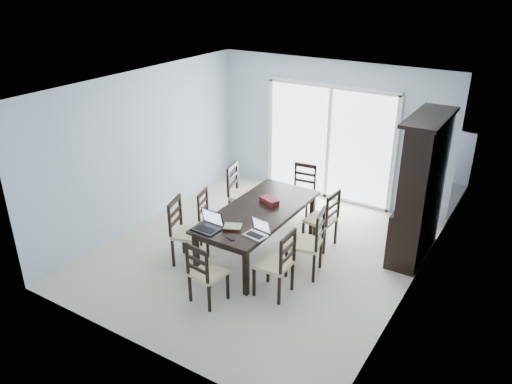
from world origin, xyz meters
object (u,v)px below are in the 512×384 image
china_hutch (421,190)px  chair_end_near (203,268)px  game_box (269,201)px  chair_right_mid (312,236)px  laptop_dark (206,226)px  hot_tub (324,155)px  chair_right_far (326,214)px  laptop_silver (255,233)px  chair_right_near (280,257)px  chair_left_mid (209,212)px  dining_table (259,214)px  chair_left_far (239,187)px  chair_left_near (183,224)px  chair_end_far (303,185)px  cell_phone (231,239)px

china_hutch → chair_end_near: size_ratio=2.13×
game_box → chair_right_mid: bearing=-22.1°
laptop_dark → hot_tub: 4.48m
chair_right_far → laptop_silver: bearing=167.9°
chair_right_near → hot_tub: (-1.34, 4.31, -0.16)m
chair_left_mid → laptop_dark: 1.04m
laptop_silver → chair_right_mid: bearing=57.0°
dining_table → chair_left_far: chair_left_far is taller
laptop_dark → chair_left_near: bearing=167.9°
chair_left_mid → chair_right_far: (1.65, 0.81, 0.05)m
chair_left_near → chair_end_far: size_ratio=1.08×
dining_table → chair_end_near: (0.06, -1.45, -0.13)m
chair_end_near → game_box: 1.76m
chair_end_far → game_box: bearing=86.2°
chair_left_near → laptop_dark: 0.60m
chair_left_mid → laptop_silver: 1.40m
chair_left_near → hot_tub: bearing=159.0°
chair_right_mid → chair_end_far: (-0.97, 1.64, -0.05)m
chair_end_near → dining_table: bearing=99.7°
chair_end_near → cell_phone: (0.09, 0.51, 0.21)m
hot_tub → chair_end_near: bearing=-83.2°
chair_right_mid → chair_right_far: size_ratio=1.06×
chair_right_far → chair_end_near: (-0.73, -2.17, -0.04)m
chair_right_mid → game_box: bearing=56.4°
chair_right_mid → chair_end_near: 1.62m
chair_end_near → chair_end_far: bearing=99.3°
chair_left_near → game_box: chair_left_near is taller
china_hutch → chair_right_far: bearing=-156.7°
chair_right_near → game_box: bearing=35.8°
chair_left_far → chair_right_mid: size_ratio=1.01×
dining_table → chair_right_near: size_ratio=1.97×
china_hutch → laptop_dark: 3.18m
china_hutch → chair_left_mid: china_hutch is taller
laptop_dark → chair_right_near: bearing=11.0°
laptop_silver → cell_phone: bearing=-125.5°
china_hutch → game_box: china_hutch is taller
hot_tub → laptop_silver: bearing=-77.8°
chair_right_far → hot_tub: size_ratio=0.57×
dining_table → chair_left_mid: bearing=-173.6°
chair_right_near → china_hutch: bearing=-32.2°
dining_table → chair_right_near: bearing=-43.6°
dining_table → chair_left_mid: (-0.86, -0.10, -0.14)m
chair_end_far → chair_right_mid: bearing=114.4°
chair_left_mid → laptop_dark: (0.57, -0.82, 0.28)m
laptop_dark → cell_phone: bearing=0.3°
chair_end_near → cell_phone: bearing=87.9°
chair_right_mid → chair_right_near: bearing=158.4°
chair_end_far → chair_left_far: bearing=36.9°
cell_phone → laptop_dark: bearing=-160.7°
chair_left_far → chair_right_far: size_ratio=1.07×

